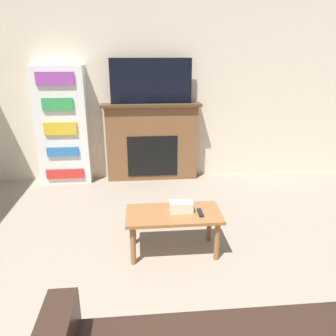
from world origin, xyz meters
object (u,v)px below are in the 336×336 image
object	(u,v)px
coffee_table	(174,219)
bookshelf	(62,126)
fireplace	(152,142)
tv	(151,81)

from	to	relation	value
coffee_table	bookshelf	size ratio (longest dim) A/B	0.53
fireplace	bookshelf	size ratio (longest dim) A/B	0.86
tv	coffee_table	bearing A→B (deg)	-86.89
tv	bookshelf	xyz separation A→B (m)	(-1.30, -0.00, -0.63)
coffee_table	bookshelf	distance (m)	2.52
fireplace	tv	world-z (taller)	tv
coffee_table	tv	bearing A→B (deg)	93.11
coffee_table	bookshelf	bearing A→B (deg)	124.84
coffee_table	bookshelf	world-z (taller)	bookshelf
fireplace	tv	xyz separation A→B (m)	(0.00, -0.02, 0.89)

